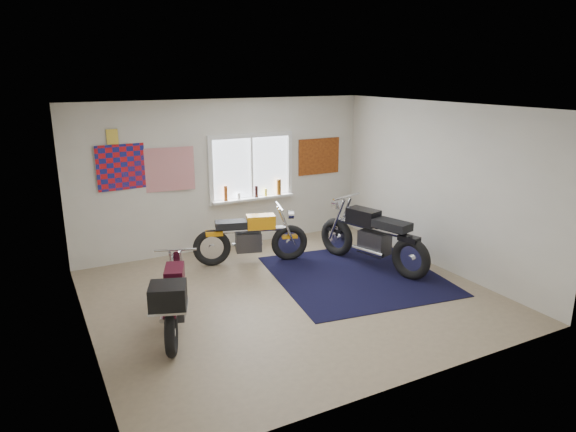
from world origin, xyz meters
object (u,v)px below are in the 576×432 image
yellow_triumph (251,238)px  black_chrome_bike (372,238)px  maroon_tourer (173,299)px  navy_rug (356,275)px

yellow_triumph → black_chrome_bike: 2.04m
yellow_triumph → maroon_tourer: 2.62m
black_chrome_bike → yellow_triumph: bearing=40.8°
navy_rug → maroon_tourer: 3.18m
navy_rug → maroon_tourer: size_ratio=1.46×
yellow_triumph → black_chrome_bike: bearing=-16.7°
navy_rug → maroon_tourer: maroon_tourer is taller
maroon_tourer → black_chrome_bike: bearing=-58.0°
maroon_tourer → navy_rug: bearing=-60.2°
navy_rug → black_chrome_bike: bearing=26.1°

